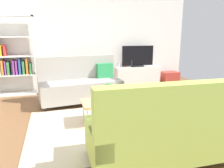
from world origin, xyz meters
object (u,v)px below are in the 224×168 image
potted_plant (109,92)px  vase_0 (119,65)px  table_book_0 (104,102)px  bottle_0 (132,64)px  coffee_table (112,102)px  tv_console (137,77)px  couch_green (164,130)px  storage_trunk (170,78)px  vase_1 (125,65)px  bookshelf (13,59)px  couch_beige (80,84)px  tv (138,57)px

potted_plant → vase_0: size_ratio=2.34×
potted_plant → table_book_0: bearing=-145.0°
table_book_0 → bottle_0: (1.47, 2.52, 0.31)m
coffee_table → tv_console: size_ratio=0.79×
tv_console → couch_green: bearing=-107.4°
storage_trunk → vase_1: (-1.50, 0.15, 0.49)m
vase_0 → bookshelf: bearing=-179.4°
bookshelf → bottle_0: size_ratio=9.91×
coffee_table → vase_1: vase_1 is taller
table_book_0 → tv_console: bearing=56.9°
bookshelf → table_book_0: bookshelf is taller
tv_console → bookshelf: 3.60m
couch_beige → tv: tv is taller
coffee_table → bookshelf: 3.29m
couch_beige → table_book_0: 1.50m
vase_1 → bottle_0: bottle_0 is taller
couch_green → storage_trunk: size_ratio=3.69×
couch_beige → tv: (1.91, 1.06, 0.51)m
bookshelf → table_book_0: bearing=-54.1°
couch_beige → vase_0: bearing=-146.6°
couch_green → vase_1: bearing=79.4°
tv_console → bookshelf: size_ratio=0.67×
bookshelf → potted_plant: 3.22m
tv → bottle_0: tv is taller
couch_beige → vase_0: size_ratio=14.21×
potted_plant → vase_1: (1.17, 2.54, 0.11)m
couch_beige → potted_plant: (0.34, -1.41, 0.15)m
tv_console → tv: tv is taller
couch_beige → storage_trunk: 3.17m
vase_1 → bottle_0: 0.22m
bottle_0 → bookshelf: bearing=179.0°
storage_trunk → potted_plant: bearing=-138.1°
coffee_table → storage_trunk: bearing=42.6°
couch_beige → coffee_table: couch_beige is taller
couch_green → table_book_0: couch_green is taller
table_book_0 → vase_1: bearing=64.0°
coffee_table → vase_1: 2.80m
vase_0 → couch_beige: bearing=-139.6°
tv_console → table_book_0: (-1.67, -2.56, 0.11)m
table_book_0 → vase_1: (1.27, 2.61, 0.27)m
couch_green → tv: bearing=73.8°
tv_console → vase_1: vase_1 is taller
storage_trunk → vase_1: 1.58m
potted_plant → couch_green: bearing=-76.7°
table_book_0 → couch_green: bearing=-71.9°
tv_console → vase_0: (-0.58, 0.05, 0.39)m
couch_green → coffee_table: 1.45m
tv_console → tv: size_ratio=1.40×
vase_0 → bottle_0: bearing=-13.5°
vase_1 → couch_green: bearing=-101.8°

